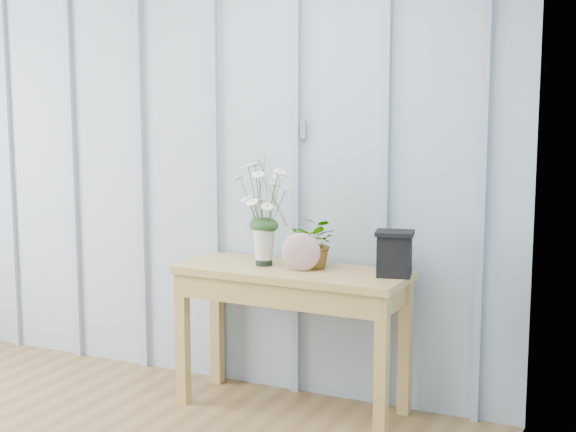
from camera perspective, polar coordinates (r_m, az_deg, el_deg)
The scene contains 6 objects.
room_shell at distance 4.01m, azimuth -17.92°, elevation 12.37°, with size 4.00×4.50×2.50m.
sideboard at distance 4.55m, azimuth 0.27°, elevation -4.82°, with size 1.20×0.45×0.75m.
daisy_vase at distance 4.55m, azimuth -1.58°, elevation 1.04°, with size 0.39×0.30×0.55m.
spider_plant at distance 4.52m, azimuth 1.88°, elevation -1.72°, with size 0.24×0.21×0.27m, color #193D19.
felt_disc_vessel at distance 4.44m, azimuth 0.86°, elevation -2.35°, with size 0.20×0.06×0.20m, color #88475A.
carved_box at distance 4.36m, azimuth 6.90°, elevation -2.40°, with size 0.21×0.18×0.23m.
Camera 1 is at (2.73, -2.00, 1.71)m, focal length 55.00 mm.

